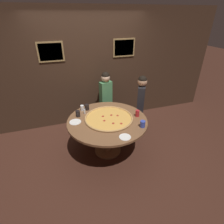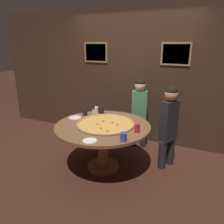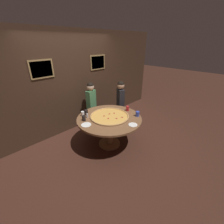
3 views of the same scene
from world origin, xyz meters
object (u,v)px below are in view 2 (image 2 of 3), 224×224
object	(u,v)px
drink_cup_beside_pizza	(137,128)
drink_cup_by_shaker	(101,110)
white_plate_left_side	(90,141)
condiment_shaker	(93,113)
white_plate_near_front	(75,118)
drink_cup_front_edge	(123,137)
diner_side_right	(139,109)
drink_cup_near_right	(97,110)
dining_table	(103,133)
diner_far_left	(169,123)
giant_pizza	(106,124)
drink_cup_far_right	(85,112)

from	to	relation	value
drink_cup_beside_pizza	drink_cup_by_shaker	distance (m)	1.01
white_plate_left_side	condiment_shaker	size ratio (longest dim) A/B	1.93
drink_cup_beside_pizza	white_plate_near_front	distance (m)	1.15
drink_cup_front_edge	diner_side_right	size ratio (longest dim) A/B	0.09
drink_cup_near_right	white_plate_near_front	xyz separation A→B (m)	(-0.20, -0.39, -0.05)
drink_cup_beside_pizza	dining_table	bearing A→B (deg)	174.09
white_plate_near_front	diner_far_left	xyz separation A→B (m)	(1.48, 0.38, 0.01)
giant_pizza	drink_cup_far_right	world-z (taller)	drink_cup_far_right
drink_cup_by_shaker	dining_table	bearing A→B (deg)	-60.51
drink_cup_by_shaker	diner_far_left	world-z (taller)	diner_far_left
drink_cup_beside_pizza	condiment_shaker	bearing A→B (deg)	156.27
drink_cup_front_edge	white_plate_left_side	distance (m)	0.43
drink_cup_beside_pizza	white_plate_near_front	size ratio (longest dim) A/B	0.59
dining_table	white_plate_left_side	world-z (taller)	white_plate_left_side
giant_pizza	dining_table	bearing A→B (deg)	-141.03
dining_table	drink_cup_by_shaker	distance (m)	0.60
dining_table	drink_cup_by_shaker	world-z (taller)	drink_cup_by_shaker
drink_cup_near_right	white_plate_left_side	distance (m)	1.18
white_plate_left_side	diner_side_right	distance (m)	1.59
drink_cup_beside_pizza	diner_side_right	distance (m)	1.10
drink_cup_front_edge	white_plate_left_side	world-z (taller)	drink_cup_front_edge
dining_table	drink_cup_front_edge	distance (m)	0.68
dining_table	white_plate_left_side	size ratio (longest dim) A/B	7.81
diner_side_right	diner_far_left	world-z (taller)	diner_far_left
drink_cup_near_right	diner_far_left	world-z (taller)	diner_far_left
drink_cup_beside_pizza	drink_cup_by_shaker	world-z (taller)	drink_cup_beside_pizza
dining_table	giant_pizza	world-z (taller)	giant_pizza
drink_cup_beside_pizza	diner_far_left	size ratio (longest dim) A/B	0.09
drink_cup_by_shaker	diner_far_left	size ratio (longest dim) A/B	0.09
giant_pizza	white_plate_left_side	distance (m)	0.62
drink_cup_far_right	drink_cup_beside_pizza	xyz separation A→B (m)	(1.06, -0.34, 0.00)
dining_table	diner_far_left	world-z (taller)	diner_far_left
dining_table	drink_cup_beside_pizza	distance (m)	0.61
drink_cup_by_shaker	white_plate_near_front	bearing A→B (deg)	-126.38
drink_cup_by_shaker	diner_side_right	world-z (taller)	diner_side_right
drink_cup_front_edge	diner_side_right	xyz separation A→B (m)	(-0.24, 1.40, -0.05)
giant_pizza	condiment_shaker	world-z (taller)	condiment_shaker
condiment_shaker	diner_far_left	distance (m)	1.27
drink_cup_by_shaker	condiment_shaker	distance (m)	0.16
diner_side_right	giant_pizza	bearing A→B (deg)	61.94
dining_table	condiment_shaker	world-z (taller)	condiment_shaker
diner_side_right	drink_cup_beside_pizza	bearing A→B (deg)	91.38
drink_cup_by_shaker	drink_cup_front_edge	xyz separation A→B (m)	(0.78, -0.90, 0.00)
white_plate_near_front	condiment_shaker	size ratio (longest dim) A/B	2.16
white_plate_left_side	white_plate_near_front	world-z (taller)	same
white_plate_left_side	diner_far_left	distance (m)	1.33
diner_far_left	drink_cup_by_shaker	bearing A→B (deg)	-62.49
drink_cup_far_right	white_plate_left_side	distance (m)	1.06
drink_cup_front_edge	diner_side_right	distance (m)	1.42
white_plate_near_front	diner_side_right	world-z (taller)	diner_side_right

